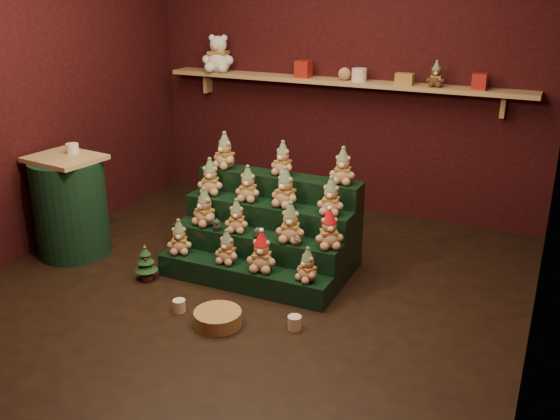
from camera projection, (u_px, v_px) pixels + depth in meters
The scene contains 40 objects.
ground at pixel (250, 287), 4.79m from camera, with size 4.00×4.00×0.00m, color black.
back_wall at pixel (346, 69), 6.04m from camera, with size 4.00×0.10×2.80m, color black.
front_wall at pixel (14, 193), 2.56m from camera, with size 4.00×0.10×2.80m, color black.
left_wall at pixel (26, 85), 5.11m from camera, with size 0.10×4.00×2.80m, color black.
back_shelf at pixel (339, 82), 5.93m from camera, with size 3.60×0.26×0.24m.
riser_tier_front at pixel (243, 277), 4.75m from camera, with size 1.40×0.22×0.18m, color black.
riser_tier_midfront at pixel (256, 255), 4.91m from camera, with size 1.40×0.22×0.36m, color black.
riser_tier_midback at pixel (268, 235), 5.06m from camera, with size 1.40×0.22×0.54m, color black.
riser_tier_back at pixel (279, 216), 5.22m from camera, with size 1.40×0.22×0.72m, color black.
teddy_0 at pixel (179, 237), 4.90m from camera, with size 0.19×0.17×0.27m, color #A97F5D, non-canonical shape.
teddy_1 at pixel (227, 247), 4.73m from camera, with size 0.19×0.17×0.26m, color #A97F5D, non-canonical shape.
teddy_2 at pixel (262, 251), 4.60m from camera, with size 0.22×0.20×0.31m, color #A97F5D, non-canonical shape.
teddy_3 at pixel (308, 265), 4.45m from camera, with size 0.18×0.16×0.25m, color #A97F5D, non-canonical shape.
teddy_4 at pixel (205, 207), 4.97m from camera, with size 0.22×0.19×0.30m, color #A97F5D, non-canonical shape.
teddy_5 at pixel (237, 216), 4.85m from camera, with size 0.19×0.17×0.26m, color #A97F5D, non-canonical shape.
teddy_6 at pixel (290, 222), 4.66m from camera, with size 0.22×0.20×0.30m, color #A97F5D, non-canonical shape.
teddy_7 at pixel (329, 229), 4.56m from camera, with size 0.21×0.19×0.29m, color #A97F5D, non-canonical shape.
teddy_8 at pixel (210, 177), 5.14m from camera, with size 0.21×0.19×0.30m, color #A97F5D, non-canonical shape.
teddy_9 at pixel (248, 184), 4.99m from camera, with size 0.20×0.18×0.28m, color #A97F5D, non-canonical shape.
teddy_10 at pixel (285, 188), 4.85m from camera, with size 0.22×0.20×0.31m, color #A97F5D, non-canonical shape.
teddy_11 at pixel (331, 196), 4.70m from camera, with size 0.20×0.18×0.29m, color #A97F5D, non-canonical shape.
teddy_12 at pixel (225, 151), 5.22m from camera, with size 0.21×0.19×0.30m, color #A97F5D, non-canonical shape.
teddy_13 at pixel (283, 159), 5.04m from camera, with size 0.19×0.18×0.27m, color #A97F5D, non-canonical shape.
teddy_14 at pixel (343, 166), 4.83m from camera, with size 0.20×0.18×0.28m, color #A97F5D, non-canonical shape.
snow_globe_a at pixel (217, 225), 4.90m from camera, with size 0.07×0.07×0.09m.
snow_globe_b at pixel (257, 233), 4.76m from camera, with size 0.06×0.06×0.08m.
snow_globe_c at pixel (297, 239), 4.63m from camera, with size 0.07×0.07×0.09m.
side_table at pixel (71, 206), 5.24m from camera, with size 0.62×0.60×0.86m.
table_ornament at pixel (72, 148), 5.15m from camera, with size 0.10×0.10×0.08m, color beige.
mini_christmas_tree at pixel (146, 262), 4.86m from camera, with size 0.18×0.18×0.30m.
mug_left at pixel (179, 306), 4.42m from camera, with size 0.09×0.09×0.09m, color beige.
mug_right at pixel (295, 323), 4.20m from camera, with size 0.09×0.09×0.09m, color beige.
wicker_basket at pixel (218, 318), 4.25m from camera, with size 0.33×0.33×0.10m, color #A17F41.
white_bear at pixel (218, 49), 6.32m from camera, with size 0.33×0.30×0.46m, color white, non-canonical shape.
brown_bear at pixel (436, 74), 5.49m from camera, with size 0.16×0.14×0.22m, color #472C17, non-canonical shape.
gift_tin_red_a at pixel (303, 69), 6.01m from camera, with size 0.14×0.14×0.16m, color #AC241A.
gift_tin_cream at pixel (359, 75), 5.80m from camera, with size 0.14×0.14×0.12m, color beige.
gift_tin_red_b at pixel (480, 81), 5.36m from camera, with size 0.12×0.12×0.14m, color #AC241A.
shelf_plush_ball at pixel (345, 74), 5.85m from camera, with size 0.12×0.12×0.12m, color #A97F5D.
scarf_gift_box at pixel (405, 79), 5.63m from camera, with size 0.16×0.10×0.10m, color #CD681D.
Camera 1 is at (2.01, -3.78, 2.23)m, focal length 40.00 mm.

